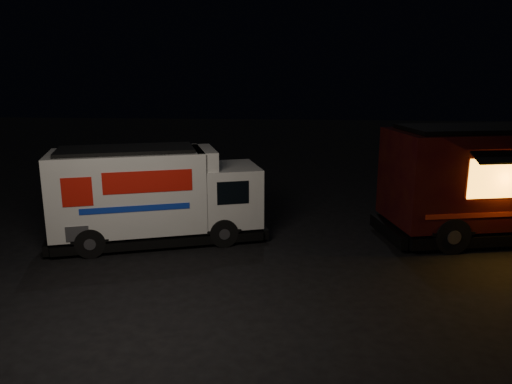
{
  "coord_description": "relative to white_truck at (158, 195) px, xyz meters",
  "views": [
    {
      "loc": [
        1.66,
        -11.55,
        4.95
      ],
      "look_at": [
        0.61,
        2.0,
        1.62
      ],
      "focal_mm": 35.0,
      "sensor_mm": 36.0,
      "label": 1
    }
  ],
  "objects": [
    {
      "name": "red_truck",
      "position": [
        10.2,
        1.22,
        0.27
      ],
      "size": [
        7.64,
        4.12,
        3.37
      ],
      "primitive_type": null,
      "rotation": [
        0.0,
        0.0,
        0.21
      ],
      "color": "#38110A",
      "rests_on": "ground"
    },
    {
      "name": "white_truck",
      "position": [
        0.0,
        0.0,
        0.0
      ],
      "size": [
        6.58,
        3.93,
        2.82
      ],
      "primitive_type": null,
      "rotation": [
        0.0,
        0.0,
        0.31
      ],
      "color": "silver",
      "rests_on": "ground"
    },
    {
      "name": "ground",
      "position": [
        2.29,
        -2.29,
        -1.41
      ],
      "size": [
        80.0,
        80.0,
        0.0
      ],
      "primitive_type": "plane",
      "color": "black",
      "rests_on": "ground"
    }
  ]
}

